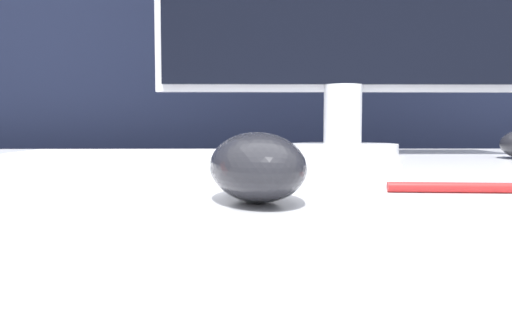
# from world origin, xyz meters

# --- Properties ---
(partition_panel) EXTENTS (5.00, 0.03, 1.42)m
(partition_panel) POSITION_xyz_m (0.00, 0.63, 0.71)
(partition_panel) COLOR black
(partition_panel) RESTS_ON ground_plane
(computer_mouse_near) EXTENTS (0.08, 0.12, 0.05)m
(computer_mouse_near) POSITION_xyz_m (0.02, -0.27, 0.79)
(computer_mouse_near) COLOR #232328
(computer_mouse_near) RESTS_ON desk
(keyboard) EXTENTS (0.39, 0.16, 0.02)m
(keyboard) POSITION_xyz_m (-0.04, -0.09, 0.77)
(keyboard) COLOR silver
(keyboard) RESTS_ON desk
(pen) EXTENTS (0.14, 0.02, 0.01)m
(pen) POSITION_xyz_m (0.19, -0.23, 0.77)
(pen) COLOR red
(pen) RESTS_ON desk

